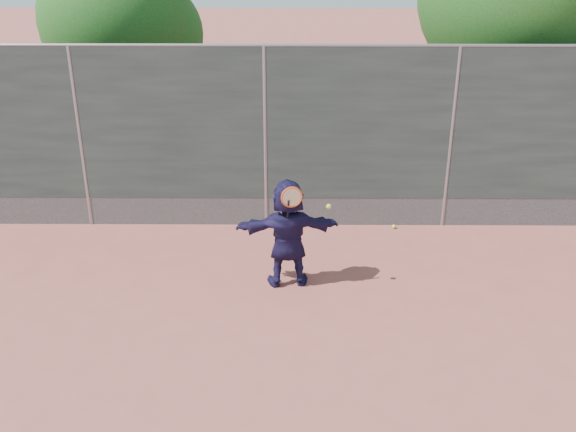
{
  "coord_description": "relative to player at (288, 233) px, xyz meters",
  "views": [
    {
      "loc": [
        0.45,
        -6.49,
        4.52
      ],
      "look_at": [
        0.39,
        1.49,
        1.03
      ],
      "focal_mm": 40.0,
      "sensor_mm": 36.0,
      "label": 1
    }
  ],
  "objects": [
    {
      "name": "ground",
      "position": [
        -0.39,
        -1.49,
        -0.78
      ],
      "size": [
        80.0,
        80.0,
        0.0
      ],
      "primitive_type": "plane",
      "color": "#9E4C42",
      "rests_on": "ground"
    },
    {
      "name": "weed_clump",
      "position": [
        -0.09,
        1.89,
        -0.64
      ],
      "size": [
        0.68,
        0.07,
        0.3
      ],
      "color": "#387226",
      "rests_on": "ground"
    },
    {
      "name": "ball_ground",
      "position": [
        1.77,
        1.86,
        -0.74
      ],
      "size": [
        0.07,
        0.07,
        0.07
      ],
      "primitive_type": "sphere",
      "color": "#B3DC31",
      "rests_on": "ground"
    },
    {
      "name": "fence",
      "position": [
        -0.39,
        2.01,
        0.81
      ],
      "size": [
        20.0,
        0.06,
        3.03
      ],
      "color": "#38423D",
      "rests_on": "ground"
    },
    {
      "name": "tree_left",
      "position": [
        -3.23,
        5.06,
        2.16
      ],
      "size": [
        3.15,
        3.0,
        4.53
      ],
      "color": "#382314",
      "rests_on": "ground"
    },
    {
      "name": "swing_action",
      "position": [
        0.1,
        -0.19,
        0.58
      ],
      "size": [
        0.67,
        0.14,
        0.51
      ],
      "color": "#DA4F14",
      "rests_on": "ground"
    },
    {
      "name": "player",
      "position": [
        0.0,
        0.0,
        0.0
      ],
      "size": [
        1.48,
        0.6,
        1.55
      ],
      "primitive_type": "imported",
      "rotation": [
        0.0,
        0.0,
        3.24
      ],
      "color": "#1A153A",
      "rests_on": "ground"
    }
  ]
}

